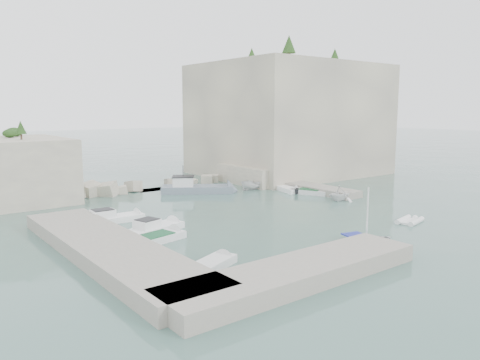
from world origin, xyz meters
TOP-DOWN VIEW (x-y plane):
  - ground at (0.00, 0.00)m, footprint 400.00×400.00m
  - cliff_east at (23.00, 23.00)m, footprint 26.00×22.00m
  - cliff_terrace at (13.00, 18.00)m, footprint 8.00×10.00m
  - quay_west at (-17.00, -1.00)m, footprint 5.00×24.00m
  - quay_south at (-10.00, -12.50)m, footprint 18.00×4.00m
  - ledge_east at (13.50, 10.00)m, footprint 3.00×16.00m
  - breakwater at (-1.00, 22.00)m, footprint 28.00×3.00m
  - motorboat_a at (-12.81, 8.49)m, footprint 6.31×2.04m
  - motorboat_b at (-11.45, 2.87)m, footprint 6.12×3.44m
  - motorboat_e at (-12.54, -7.37)m, footprint 4.19×2.95m
  - motorboat_c at (-12.64, 0.29)m, footprint 5.43×2.89m
  - rowboat at (-0.69, -10.43)m, footprint 5.48×4.51m
  - inflatable_dinghy at (8.51, -8.22)m, footprint 3.40×2.17m
  - tender_east_a at (11.74, 2.58)m, footprint 3.79×3.36m
  - tender_east_b at (11.80, 7.44)m, footprint 3.54×5.21m
  - tender_east_c at (11.01, 10.59)m, footprint 2.63×5.10m
  - tender_east_d at (8.62, 14.17)m, footprint 4.13×1.80m
  - work_boat at (1.60, 16.66)m, footprint 9.54×7.74m
  - rowboat_mast at (-0.69, -10.43)m, footprint 0.10×0.10m
  - vegetation at (17.83, 24.40)m, footprint 53.48×13.88m

SIDE VIEW (x-z plane):
  - ground at x=0.00m, z-range 0.00..0.00m
  - motorboat_a at x=-12.81m, z-range -0.70..0.70m
  - motorboat_b at x=-11.45m, z-range -0.70..0.70m
  - motorboat_e at x=-12.54m, z-range -0.35..0.35m
  - motorboat_c at x=-12.64m, z-range -0.35..0.35m
  - rowboat at x=-0.69m, z-range -0.49..0.49m
  - inflatable_dinghy at x=8.51m, z-range -0.22..0.22m
  - tender_east_a at x=11.74m, z-range -0.92..0.92m
  - tender_east_b at x=11.80m, z-range -0.35..0.35m
  - tender_east_c at x=11.01m, z-range -0.35..0.35m
  - tender_east_d at x=8.62m, z-range -0.78..0.78m
  - work_boat at x=1.60m, z-range -1.10..1.10m
  - ledge_east at x=13.50m, z-range 0.00..0.80m
  - quay_west at x=-17.00m, z-range 0.00..1.10m
  - quay_south at x=-10.00m, z-range 0.00..1.10m
  - breakwater at x=-1.00m, z-range 0.00..1.40m
  - cliff_terrace at x=13.00m, z-range 0.00..2.50m
  - rowboat_mast at x=-0.69m, z-range 0.49..4.69m
  - cliff_east at x=23.00m, z-range 0.00..17.00m
  - vegetation at x=17.83m, z-range 11.23..24.63m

